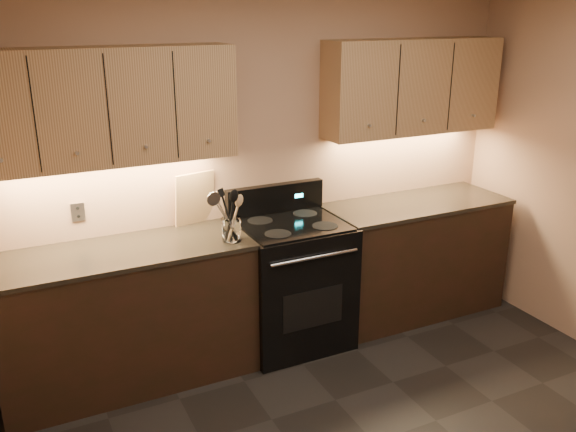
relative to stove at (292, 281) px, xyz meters
name	(u,v)px	position (x,y,z in m)	size (l,w,h in m)	color
wall_back	(262,163)	(-0.08, 0.32, 0.82)	(4.00, 0.04, 2.60)	tan
counter_left	(128,316)	(-1.18, 0.02, -0.01)	(1.62, 0.62, 0.93)	black
counter_right	(413,257)	(1.10, 0.02, -0.01)	(1.46, 0.62, 0.93)	black
stove	(292,281)	(0.00, 0.00, 0.00)	(0.76, 0.68, 1.14)	black
upper_cab_left	(103,107)	(-1.18, 0.17, 1.32)	(1.60, 0.30, 0.70)	tan
upper_cab_right	(413,87)	(1.10, 0.17, 1.32)	(1.44, 0.30, 0.70)	tan
outlet_plate	(78,212)	(-1.38, 0.31, 0.64)	(0.09, 0.01, 0.12)	#B2B5BA
utensil_crock	(231,230)	(-0.50, -0.13, 0.52)	(0.15, 0.15, 0.16)	white
cutting_board	(195,198)	(-0.61, 0.29, 0.64)	(0.29, 0.02, 0.37)	tan
wooden_spoon	(228,218)	(-0.53, -0.15, 0.61)	(0.06, 0.06, 0.29)	tan
black_spoon	(228,213)	(-0.52, -0.11, 0.63)	(0.06, 0.06, 0.33)	black
black_turner	(234,213)	(-0.48, -0.14, 0.64)	(0.08, 0.08, 0.35)	black
steel_spatula	(235,212)	(-0.47, -0.12, 0.64)	(0.08, 0.08, 0.35)	silver
steel_skimmer	(237,212)	(-0.46, -0.14, 0.65)	(0.09, 0.09, 0.36)	silver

